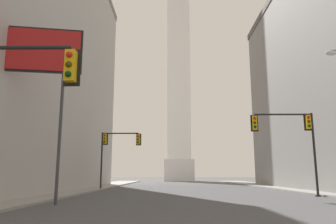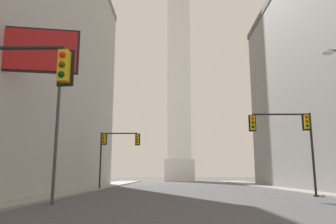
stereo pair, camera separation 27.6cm
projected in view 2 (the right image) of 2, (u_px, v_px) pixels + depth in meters
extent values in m
cube|color=gray|center=(66.00, 191.00, 30.95)|extent=(5.00, 96.83, 0.15)
cube|color=gray|center=(317.00, 191.00, 30.64)|extent=(5.00, 96.83, 0.15)
cube|color=silver|center=(179.00, 170.00, 82.01)|extent=(7.35, 7.35, 5.37)
cube|color=white|center=(179.00, 52.00, 87.90)|extent=(5.88, 5.88, 57.45)
cylinder|color=black|center=(9.00, 48.00, 11.25)|extent=(3.91, 0.14, 0.14)
cube|color=#E5B20F|center=(64.00, 66.00, 11.10)|extent=(0.36, 0.36, 1.10)
cube|color=black|center=(66.00, 68.00, 11.28)|extent=(0.58, 0.06, 1.32)
sphere|color=red|center=(62.00, 55.00, 10.98)|extent=(0.22, 0.22, 0.22)
sphere|color=#483506|center=(62.00, 64.00, 10.92)|extent=(0.22, 0.22, 0.22)
sphere|color=#073410|center=(61.00, 74.00, 10.85)|extent=(0.22, 0.22, 0.22)
cylinder|color=black|center=(313.00, 154.00, 25.14)|extent=(0.18, 0.18, 6.39)
cylinder|color=#262626|center=(316.00, 196.00, 24.55)|extent=(0.40, 0.40, 0.10)
cube|color=#E5B20F|center=(306.00, 122.00, 25.61)|extent=(0.37, 0.37, 1.10)
cube|color=black|center=(306.00, 122.00, 25.79)|extent=(0.58, 0.09, 1.32)
sphere|color=red|center=(307.00, 117.00, 25.49)|extent=(0.22, 0.22, 0.22)
sphere|color=#483506|center=(307.00, 121.00, 25.43)|extent=(0.22, 0.22, 0.22)
sphere|color=#073410|center=(307.00, 126.00, 25.36)|extent=(0.22, 0.22, 0.22)
cylinder|color=black|center=(281.00, 114.00, 25.75)|extent=(4.50, 0.14, 0.14)
sphere|color=black|center=(309.00, 114.00, 25.72)|extent=(0.18, 0.18, 0.18)
cube|color=#E5B20F|center=(253.00, 123.00, 25.65)|extent=(0.37, 0.37, 1.10)
cube|color=black|center=(252.00, 123.00, 25.83)|extent=(0.58, 0.09, 1.32)
sphere|color=red|center=(253.00, 118.00, 25.53)|extent=(0.22, 0.22, 0.22)
sphere|color=#483506|center=(253.00, 122.00, 25.47)|extent=(0.22, 0.22, 0.22)
sphere|color=#073410|center=(253.00, 127.00, 25.41)|extent=(0.22, 0.22, 0.22)
cylinder|color=black|center=(100.00, 161.00, 35.89)|extent=(0.18, 0.18, 6.24)
cylinder|color=#262626|center=(99.00, 189.00, 35.31)|extent=(0.40, 0.40, 0.10)
cube|color=#E5B20F|center=(104.00, 139.00, 36.34)|extent=(0.37, 0.37, 1.10)
cube|color=black|center=(104.00, 139.00, 36.51)|extent=(0.58, 0.09, 1.32)
sphere|color=red|center=(104.00, 136.00, 36.21)|extent=(0.22, 0.22, 0.22)
sphere|color=#483506|center=(103.00, 139.00, 36.15)|extent=(0.22, 0.22, 0.22)
sphere|color=#073410|center=(103.00, 142.00, 36.09)|extent=(0.22, 0.22, 0.22)
cylinder|color=black|center=(119.00, 133.00, 36.43)|extent=(4.01, 0.14, 0.14)
sphere|color=black|center=(102.00, 133.00, 36.45)|extent=(0.18, 0.18, 0.18)
cube|color=#E5B20F|center=(137.00, 139.00, 36.27)|extent=(0.37, 0.37, 1.10)
cube|color=black|center=(138.00, 140.00, 36.45)|extent=(0.58, 0.09, 1.32)
sphere|color=red|center=(137.00, 136.00, 36.15)|extent=(0.22, 0.22, 0.22)
sphere|color=#483506|center=(137.00, 139.00, 36.09)|extent=(0.22, 0.22, 0.22)
sphere|color=#073410|center=(137.00, 142.00, 36.02)|extent=(0.22, 0.22, 0.22)
ellipsoid|color=silver|center=(328.00, 53.00, 17.48)|extent=(0.64, 0.36, 0.26)
cylinder|color=#3F3F42|center=(56.00, 136.00, 18.51)|extent=(0.18, 0.18, 7.57)
cube|color=red|center=(25.00, 49.00, 19.13)|extent=(5.93, 1.26, 2.52)
cube|color=black|center=(25.00, 49.00, 19.13)|extent=(6.15, 1.18, 2.76)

